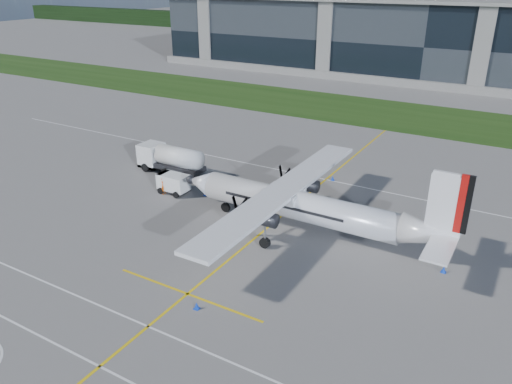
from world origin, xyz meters
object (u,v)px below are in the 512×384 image
safety_cone_tail (444,269)px  safety_cone_stbdwing (333,178)px  baggage_tug (174,184)px  safety_cone_nose_stbd (206,193)px  ground_crew_person (164,185)px  turboprop_aircraft (308,192)px  safety_cone_portwing (197,306)px  fuel_tanker_truck (167,159)px

safety_cone_tail → safety_cone_stbdwing: same height
baggage_tug → safety_cone_stbdwing: 16.68m
safety_cone_tail → safety_cone_nose_stbd: (-23.20, 2.43, 0.00)m
ground_crew_person → safety_cone_tail: 27.03m
baggage_tug → safety_cone_nose_stbd: (3.13, 1.06, -0.72)m
safety_cone_tail → safety_cone_stbdwing: bearing=138.1°
turboprop_aircraft → baggage_tug: 15.33m
safety_cone_stbdwing → safety_cone_nose_stbd: (-9.33, -10.01, 0.00)m
turboprop_aircraft → baggage_tug: size_ratio=7.85×
baggage_tug → safety_cone_tail: bearing=-3.0°
ground_crew_person → safety_cone_portwing: bearing=-141.2°
turboprop_aircraft → safety_cone_portwing: (-1.75, -13.13, -3.58)m
turboprop_aircraft → safety_cone_stbdwing: 12.81m
safety_cone_stbdwing → fuel_tanker_truck: bearing=-157.7°
turboprop_aircraft → fuel_tanker_truck: bearing=165.1°
baggage_tug → ground_crew_person: (-0.68, -0.72, 0.03)m
turboprop_aircraft → safety_cone_portwing: turboprop_aircraft is taller
baggage_tug → safety_cone_nose_stbd: size_ratio=6.49×
turboprop_aircraft → baggage_tug: bearing=176.4°
fuel_tanker_truck → safety_cone_tail: fuel_tanker_truck is taller
fuel_tanker_truck → ground_crew_person: 6.15m
ground_crew_person → safety_cone_tail: (27.01, -0.65, -0.76)m
turboprop_aircraft → fuel_tanker_truck: (-19.35, 5.16, -2.29)m
turboprop_aircraft → safety_cone_tail: turboprop_aircraft is taller
ground_crew_person → safety_cone_nose_stbd: ground_crew_person is taller
baggage_tug → safety_cone_portwing: bearing=-46.7°
ground_crew_person → safety_cone_tail: ground_crew_person is taller
turboprop_aircraft → safety_cone_tail: 11.86m
safety_cone_stbdwing → ground_crew_person: bearing=-138.1°
turboprop_aircraft → safety_cone_tail: bearing=-2.1°
baggage_tug → ground_crew_person: bearing=-133.5°
safety_cone_portwing → safety_cone_stbdwing: size_ratio=1.00×
turboprop_aircraft → safety_cone_nose_stbd: turboprop_aircraft is taller
ground_crew_person → turboprop_aircraft: bearing=-98.3°
safety_cone_stbdwing → safety_cone_nose_stbd: bearing=-133.0°
safety_cone_tail → safety_cone_portwing: same height
turboprop_aircraft → fuel_tanker_truck: 20.16m
ground_crew_person → safety_cone_stbdwing: bearing=-55.5°
safety_cone_tail → safety_cone_portwing: 18.21m
safety_cone_nose_stbd → baggage_tug: bearing=-161.3°
fuel_tanker_truck → ground_crew_person: size_ratio=4.07×
fuel_tanker_truck → safety_cone_nose_stbd: (7.45, -3.14, -1.29)m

